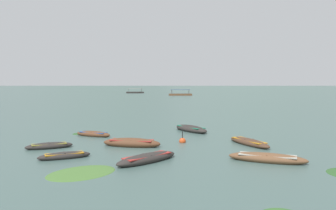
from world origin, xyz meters
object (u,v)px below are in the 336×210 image
Objects in this scene: rowboat_1 at (191,129)px; rowboat_3 at (267,158)px; rowboat_7 at (249,142)px; rowboat_2 at (147,158)px; rowboat_0 at (93,134)px; rowboat_6 at (64,156)px; rowboat_5 at (49,146)px; rowboat_4 at (132,143)px; ferry_0 at (135,92)px; ferry_1 at (180,94)px; mooring_buoy at (182,141)px.

rowboat_1 is 1.00× the size of rowboat_3.
rowboat_1 is 1.02× the size of rowboat_7.
rowboat_1 is 1.15× the size of rowboat_2.
rowboat_6 is at bearing -86.57° from rowboat_0.
rowboat_1 reaches higher than rowboat_2.
rowboat_6 is (-7.85, -11.59, -0.06)m from rowboat_1.
rowboat_6 is at bearing -54.81° from rowboat_5.
rowboat_4 is at bearing -173.52° from rowboat_7.
rowboat_3 is 1.40× the size of rowboat_5.
ferry_0 is (-15.51, 142.93, 0.29)m from rowboat_6.
rowboat_7 is at bearing -87.29° from ferry_1.
ferry_1 is (-4.90, 110.31, 0.25)m from rowboat_3.
rowboat_5 is at bearing 166.32° from rowboat_3.
ferry_1 reaches higher than rowboat_1.
rowboat_1 is 8.84m from rowboat_4.
ferry_0 is (-27.29, 143.31, 0.25)m from rowboat_3.
rowboat_5 is at bearing 125.19° from rowboat_6.
rowboat_3 reaches higher than rowboat_7.
mooring_buoy reaches higher than rowboat_7.
rowboat_2 is 0.90× the size of rowboat_4.
rowboat_7 is (11.85, 4.90, 0.02)m from rowboat_6.
ferry_0 is at bearing 101.21° from rowboat_7.
rowboat_2 is 0.89× the size of rowboat_7.
rowboat_1 is at bearing 59.89° from rowboat_4.
rowboat_5 is 3.68m from rowboat_6.
ferry_0 is (-20.50, 143.60, 0.26)m from rowboat_2.
rowboat_6 is at bearing -141.56° from mooring_buoy.
rowboat_0 is at bearing 121.29° from rowboat_2.
rowboat_3 is at bearing -90.75° from rowboat_7.
rowboat_1 is at bearing 76.84° from rowboat_2.
rowboat_4 is 3.95m from mooring_buoy.
mooring_buoy is (0.14, -104.37, -0.33)m from ferry_1.
rowboat_2 is at bearing -177.55° from rowboat_3.
rowboat_2 is at bearing -140.95° from rowboat_7.
ferry_1 is (9.00, 106.93, 0.29)m from rowboat_5.
rowboat_6 is 2.62× the size of mooring_buoy.
rowboat_1 is at bearing 82.11° from mooring_buoy.
rowboat_2 is at bearing -58.71° from rowboat_0.
rowboat_6 is at bearing -83.81° from ferry_0.
mooring_buoy is at bearing 128.70° from rowboat_3.
mooring_buoy is (-0.83, -6.02, -0.10)m from rowboat_1.
ferry_0 is (-23.36, 131.34, 0.23)m from rowboat_1.
rowboat_0 is at bearing -158.89° from rowboat_1.
rowboat_1 reaches higher than rowboat_6.
rowboat_6 is 110.15m from ferry_1.
mooring_buoy reaches higher than rowboat_1.
rowboat_7 is at bearing -7.85° from mooring_buoy.
rowboat_4 is 140.27m from ferry_0.
ferry_1 reaches higher than rowboat_7.
rowboat_0 is 8.02m from mooring_buoy.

